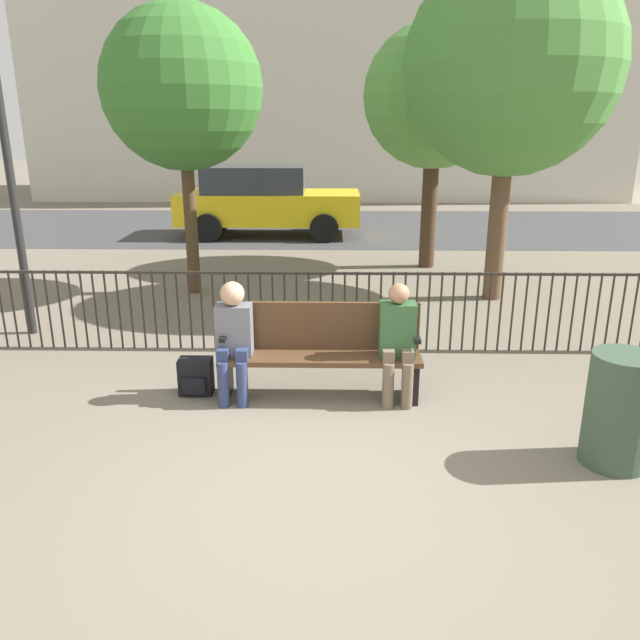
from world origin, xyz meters
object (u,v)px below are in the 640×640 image
at_px(tree_1, 182,89).
at_px(parked_car_0, 265,200).
at_px(seated_person_0, 234,334).
at_px(seated_person_1, 398,337).
at_px(tree_0, 511,67).
at_px(trash_bin, 619,410).
at_px(lamp_post, 2,123).
at_px(backpack, 196,377).
at_px(tree_2, 435,97).
at_px(park_bench, 320,347).

distance_m(tree_1, parked_car_0, 5.62).
bearing_deg(seated_person_0, seated_person_1, -0.02).
distance_m(tree_0, trash_bin, 5.64).
bearing_deg(lamp_post, backpack, -36.11).
xyz_separation_m(seated_person_0, backpack, (-0.41, 0.11, -0.49)).
bearing_deg(seated_person_0, tree_2, 65.44).
distance_m(backpack, tree_1, 4.89).
relative_size(tree_0, tree_1, 1.14).
bearing_deg(parked_car_0, tree_1, -96.77).
xyz_separation_m(backpack, lamp_post, (-2.50, 1.82, 2.40)).
relative_size(lamp_post, trash_bin, 4.29).
relative_size(park_bench, tree_1, 0.46).
xyz_separation_m(seated_person_0, lamp_post, (-2.91, 1.94, 1.91)).
xyz_separation_m(seated_person_0, parked_car_0, (-0.64, 9.12, 0.17)).
relative_size(seated_person_0, seated_person_1, 1.01).
xyz_separation_m(tree_2, trash_bin, (0.48, -7.03, -2.54)).
height_order(park_bench, backpack, park_bench).
xyz_separation_m(seated_person_0, tree_0, (3.39, 3.72, 2.64)).
bearing_deg(backpack, lamp_post, 143.89).
bearing_deg(backpack, parked_car_0, 91.45).
bearing_deg(tree_1, lamp_post, -128.92).
distance_m(park_bench, seated_person_0, 0.85).
distance_m(backpack, tree_2, 7.14).
height_order(tree_2, lamp_post, tree_2).
xyz_separation_m(backpack, tree_0, (3.81, 3.61, 3.13)).
relative_size(backpack, tree_0, 0.08).
xyz_separation_m(parked_car_0, trash_bin, (3.82, -10.26, -0.38)).
relative_size(tree_0, parked_car_0, 1.15).
bearing_deg(trash_bin, seated_person_0, 160.33).
bearing_deg(lamp_post, tree_2, 35.26).
height_order(lamp_post, trash_bin, lamp_post).
relative_size(tree_1, parked_car_0, 1.01).
xyz_separation_m(tree_0, trash_bin, (-0.22, -4.86, -2.85)).
bearing_deg(tree_0, tree_1, 176.72).
bearing_deg(park_bench, tree_0, 54.40).
bearing_deg(tree_2, lamp_post, -144.74).
height_order(tree_0, trash_bin, tree_0).
distance_m(seated_person_1, trash_bin, 1.99).
height_order(lamp_post, parked_car_0, lamp_post).
bearing_deg(tree_2, park_bench, -108.00).
distance_m(park_bench, backpack, 1.28).
bearing_deg(tree_2, backpack, -118.26).
bearing_deg(lamp_post, trash_bin, -26.77).
relative_size(tree_1, lamp_post, 1.07).
relative_size(seated_person_1, lamp_post, 0.30).
relative_size(park_bench, lamp_post, 0.49).
distance_m(seated_person_1, parked_car_0, 9.39).
xyz_separation_m(seated_person_1, backpack, (-1.97, 0.11, -0.47)).
bearing_deg(tree_2, tree_1, -154.18).
distance_m(backpack, trash_bin, 3.81).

